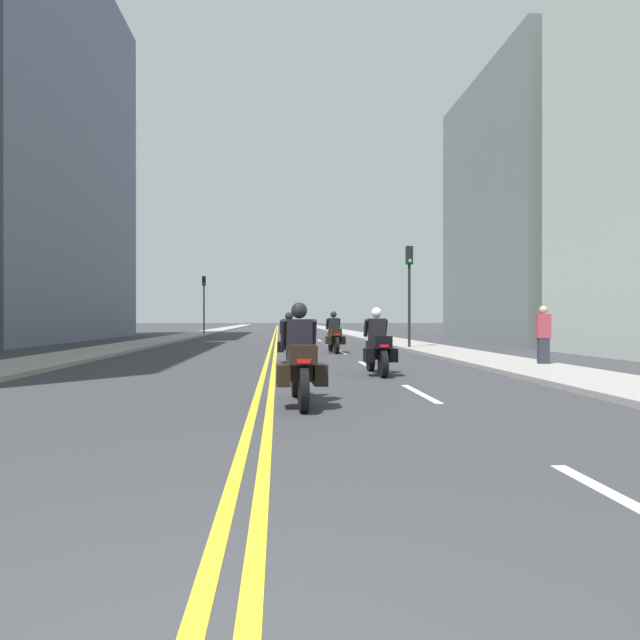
{
  "coord_description": "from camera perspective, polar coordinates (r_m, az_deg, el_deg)",
  "views": [
    {
      "loc": [
        0.25,
        -1.52,
        1.36
      ],
      "look_at": [
        1.75,
        17.65,
        1.32
      ],
      "focal_mm": 29.85,
      "sensor_mm": 36.0,
      "label": 1
    }
  ],
  "objects": [
    {
      "name": "motorcycle_2",
      "position": [
        16.81,
        -3.32,
        -2.33
      ],
      "size": [
        0.77,
        2.1,
        1.58
      ],
      "rotation": [
        0.0,
        0.0,
        0.02
      ],
      "color": "black",
      "rests_on": "ground"
    },
    {
      "name": "ground_plane",
      "position": [
        49.54,
        -4.76,
        -1.46
      ],
      "size": [
        264.0,
        264.0,
        0.0
      ],
      "primitive_type": "plane",
      "color": "#343438"
    },
    {
      "name": "centreline_yellow_outer",
      "position": [
        49.54,
        -4.62,
        -1.46
      ],
      "size": [
        0.12,
        132.0,
        0.01
      ],
      "primitive_type": "cube",
      "color": "yellow",
      "rests_on": "ground"
    },
    {
      "name": "motorcycle_3",
      "position": [
        21.36,
        1.5,
        -1.76
      ],
      "size": [
        0.78,
        2.21,
        1.67
      ],
      "rotation": [
        0.0,
        0.0,
        0.05
      ],
      "color": "black",
      "rests_on": "ground"
    },
    {
      "name": "pedestrian_0",
      "position": [
        15.97,
        22.83,
        -1.58
      ],
      "size": [
        0.39,
        0.26,
        1.73
      ],
      "rotation": [
        0.0,
        0.0,
        3.01
      ],
      "color": "#272C35",
      "rests_on": "ground"
    },
    {
      "name": "building_left_1",
      "position": [
        39.85,
        -30.01,
        15.96
      ],
      "size": [
        9.4,
        21.35,
        24.5
      ],
      "color": "slate",
      "rests_on": "ground"
    },
    {
      "name": "traffic_light_far",
      "position": [
        46.1,
        -12.34,
        2.66
      ],
      "size": [
        0.28,
        0.38,
        4.99
      ],
      "color": "black",
      "rests_on": "ground"
    },
    {
      "name": "traffic_light_near",
      "position": [
        24.01,
        9.56,
        4.42
      ],
      "size": [
        0.28,
        0.38,
        4.59
      ],
      "color": "black",
      "rests_on": "ground"
    },
    {
      "name": "centreline_yellow_inner",
      "position": [
        49.54,
        -4.9,
        -1.46
      ],
      "size": [
        0.12,
        132.0,
        0.01
      ],
      "primitive_type": "cube",
      "color": "yellow",
      "rests_on": "ground"
    },
    {
      "name": "building_right_1",
      "position": [
        33.73,
        22.28,
        10.82
      ],
      "size": [
        7.2,
        12.57,
        15.26
      ],
      "color": "slate",
      "rests_on": "ground"
    },
    {
      "name": "motorcycle_1",
      "position": [
        13.04,
        6.17,
        -3.0
      ],
      "size": [
        0.77,
        2.24,
        1.64
      ],
      "rotation": [
        0.0,
        0.0,
        0.01
      ],
      "color": "black",
      "rests_on": "ground"
    },
    {
      "name": "sidewalk_left",
      "position": [
        50.05,
        -12.69,
        -1.38
      ],
      "size": [
        2.5,
        144.0,
        0.12
      ],
      "primitive_type": "cube",
      "color": "gray",
      "rests_on": "ground"
    },
    {
      "name": "motorcycle_0",
      "position": [
        8.42,
        -2.19,
        -4.64
      ],
      "size": [
        0.78,
        2.28,
        1.63
      ],
      "rotation": [
        0.0,
        0.0,
        0.04
      ],
      "color": "black",
      "rests_on": "ground"
    },
    {
      "name": "sidewalk_right",
      "position": [
        49.98,
        3.18,
        -1.38
      ],
      "size": [
        2.5,
        144.0,
        0.12
      ],
      "primitive_type": "cube",
      "color": "gray",
      "rests_on": "ground"
    },
    {
      "name": "lane_dashes_white",
      "position": [
        30.66,
        0.35,
        -2.42
      ],
      "size": [
        0.14,
        56.4,
        0.01
      ],
      "color": "silver",
      "rests_on": "ground"
    }
  ]
}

